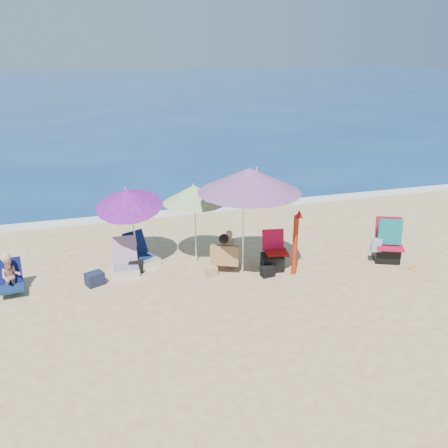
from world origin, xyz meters
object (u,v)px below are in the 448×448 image
object	(u,v)px
umbrella_striped	(194,194)
camp_chair_left	(273,258)
chair_rainbow	(126,264)
camp_chair_right	(387,246)
person_left	(10,276)
person_center	(227,251)
umbrella_blue	(128,198)
chair_navy	(142,256)
umbrella_turquoise	(249,180)
furled_umbrella	(296,239)

from	to	relation	value
umbrella_striped	camp_chair_left	size ratio (longest dim) A/B	2.21
chair_rainbow	camp_chair_right	bearing A→B (deg)	-10.34
camp_chair_left	person_left	distance (m)	5.59
person_center	person_left	bearing A→B (deg)	178.19
umbrella_blue	person_left	bearing A→B (deg)	-165.87
umbrella_blue	person_left	distance (m)	2.87
umbrella_striped	camp_chair_left	bearing A→B (deg)	-27.80
person_center	umbrella_striped	bearing A→B (deg)	133.49
umbrella_blue	camp_chair_left	xyz separation A→B (m)	(3.06, -1.01, -1.39)
umbrella_striped	chair_navy	bearing A→B (deg)	170.09
umbrella_turquoise	umbrella_blue	world-z (taller)	umbrella_turquoise
umbrella_blue	chair_navy	size ratio (longest dim) A/B	2.35
umbrella_blue	furled_umbrella	distance (m)	3.78
furled_umbrella	person_center	bearing A→B (deg)	155.92
camp_chair_left	umbrella_turquoise	bearing A→B (deg)	-162.45
furled_umbrella	camp_chair_left	xyz separation A→B (m)	(-0.36, 0.39, -0.57)
person_center	umbrella_blue	bearing A→B (deg)	159.10
umbrella_turquoise	camp_chair_left	distance (m)	2.06
umbrella_turquoise	chair_rainbow	xyz separation A→B (m)	(-2.56, 0.93, -1.99)
furled_umbrella	person_left	xyz separation A→B (m)	(-5.93, 0.76, -0.43)
umbrella_striped	umbrella_blue	xyz separation A→B (m)	(-1.44, 0.16, -0.02)
furled_umbrella	chair_navy	distance (m)	3.57
furled_umbrella	camp_chair_left	bearing A→B (deg)	132.69
umbrella_blue	person_center	bearing A→B (deg)	-20.90
person_center	person_left	size ratio (longest dim) A/B	1.04
umbrella_striped	camp_chair_right	bearing A→B (deg)	-15.71
camp_chair_left	umbrella_blue	bearing A→B (deg)	161.79
furled_umbrella	person_center	xyz separation A→B (m)	(-1.38, 0.62, -0.38)
chair_rainbow	camp_chair_left	world-z (taller)	camp_chair_left
chair_rainbow	person_left	size ratio (longest dim) A/B	0.85
camp_chair_right	chair_navy	bearing A→B (deg)	165.55
person_left	chair_navy	bearing A→B (deg)	14.22
camp_chair_left	chair_navy	bearing A→B (deg)	159.46
chair_navy	chair_rainbow	bearing A→B (deg)	-138.56
person_center	person_left	xyz separation A→B (m)	(-4.55, 0.14, -0.04)
camp_chair_left	person_center	distance (m)	1.06
umbrella_blue	camp_chair_left	world-z (taller)	umbrella_blue
camp_chair_right	person_left	bearing A→B (deg)	174.90
umbrella_turquoise	camp_chair_right	bearing A→B (deg)	-2.60
person_center	furled_umbrella	bearing A→B (deg)	-24.08
umbrella_blue	chair_rainbow	size ratio (longest dim) A/B	2.64
umbrella_blue	person_center	distance (m)	2.48
umbrella_blue	camp_chair_right	size ratio (longest dim) A/B	1.86
umbrella_striped	chair_rainbow	size ratio (longest dim) A/B	2.50
chair_rainbow	camp_chair_right	size ratio (longest dim) A/B	0.70
umbrella_blue	camp_chair_left	distance (m)	3.50
umbrella_turquoise	camp_chair_left	bearing A→B (deg)	17.55
camp_chair_right	person_center	size ratio (longest dim) A/B	1.17
person_center	umbrella_turquoise	bearing A→B (deg)	-51.63
chair_navy	camp_chair_left	xyz separation A→B (m)	(2.84, -1.06, 0.06)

